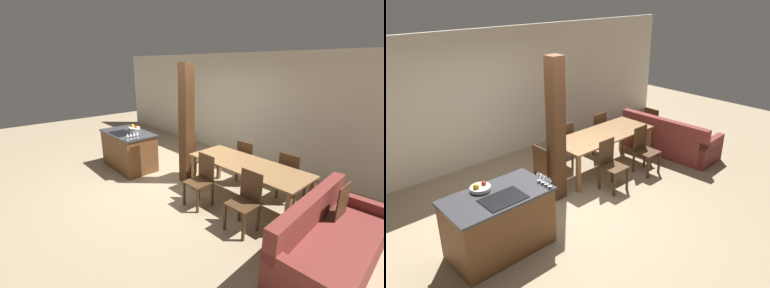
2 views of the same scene
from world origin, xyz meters
The scene contains 17 objects.
ground_plane centered at (0.00, 0.00, 0.00)m, with size 16.00×16.00×0.00m, color #9E896B.
wall_back centered at (0.00, 2.52, 1.35)m, with size 11.20×0.08×2.70m.
kitchen_island centered at (-1.25, -0.20, 0.45)m, with size 1.41×0.81×0.90m.
fruit_bowl centered at (-1.36, 0.03, 0.93)m, with size 0.28×0.28×0.12m.
wine_glass_near centered at (-0.62, -0.53, 1.00)m, with size 0.06×0.06×0.15m.
wine_glass_middle centered at (-0.62, -0.45, 1.00)m, with size 0.06×0.06×0.15m.
wine_glass_far centered at (-0.62, -0.38, 1.00)m, with size 0.06×0.06×0.15m.
wine_glass_end centered at (-0.62, -0.30, 1.00)m, with size 0.06×0.06×0.15m.
dining_table centered at (1.64, 0.59, 0.66)m, with size 2.15×0.87×0.75m.
dining_chair_near_left centered at (1.16, -0.07, 0.49)m, with size 0.40×0.40×0.92m.
dining_chair_near_right centered at (2.13, -0.07, 0.49)m, with size 0.40×0.40×0.92m.
dining_chair_far_left centered at (1.16, 1.25, 0.49)m, with size 0.40×0.40×0.92m.
dining_chair_far_right centered at (2.13, 1.25, 0.49)m, with size 0.40×0.40×0.92m.
dining_chair_head_end centered at (0.19, 0.59, 0.49)m, with size 0.40×0.40×0.92m.
dining_chair_foot_end centered at (3.09, 0.59, 0.49)m, with size 0.40×0.40×0.92m.
couch centered at (3.29, 0.13, 0.29)m, with size 0.92×2.09×0.85m.
timber_post centered at (0.25, 0.36, 1.23)m, with size 0.23×0.23×2.47m.
Camera 1 is at (4.16, -2.92, 2.45)m, focal length 24.00 mm.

